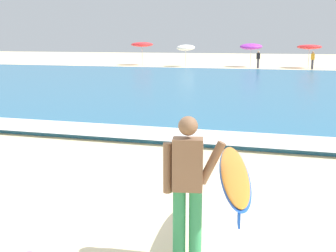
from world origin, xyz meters
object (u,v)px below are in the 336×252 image
at_px(surfer_with_board, 211,177).
at_px(beachgoer_near_row_mid, 313,60).
at_px(beach_umbrella_0, 142,44).
at_px(beachgoer_near_row_left, 258,59).
at_px(beach_umbrella_2, 251,47).
at_px(beach_umbrella_3, 309,47).
at_px(beach_umbrella_1, 186,48).

height_order(surfer_with_board, beachgoer_near_row_mid, surfer_with_board).
bearing_deg(beachgoer_near_row_mid, surfer_with_board, -92.33).
bearing_deg(beach_umbrella_0, beachgoer_near_row_left, -8.62).
height_order(surfer_with_board, beach_umbrella_2, beach_umbrella_2).
relative_size(beach_umbrella_0, beach_umbrella_2, 1.01).
distance_m(surfer_with_board, beach_umbrella_3, 38.43).
distance_m(beach_umbrella_3, beachgoer_near_row_mid, 2.07).
bearing_deg(beachgoer_near_row_mid, beach_umbrella_2, 161.06).
xyz_separation_m(beach_umbrella_3, beachgoer_near_row_mid, (0.32, -1.74, -1.07)).
distance_m(beach_umbrella_0, beachgoer_near_row_left, 12.13).
xyz_separation_m(surfer_with_board, beach_umbrella_2, (-4.12, 38.58, 0.89)).
distance_m(beach_umbrella_2, beachgoer_near_row_left, 2.18).
relative_size(beachgoer_near_row_left, beachgoer_near_row_mid, 1.00).
xyz_separation_m(beach_umbrella_0, beach_umbrella_1, (4.92, -1.17, -0.28)).
distance_m(surfer_with_board, beachgoer_near_row_left, 37.05).
relative_size(beach_umbrella_1, beachgoer_near_row_left, 1.37).
relative_size(beach_umbrella_1, beachgoer_near_row_mid, 1.37).
distance_m(beach_umbrella_0, beach_umbrella_1, 5.06).
relative_size(surfer_with_board, beach_umbrella_1, 1.34).
height_order(surfer_with_board, beach_umbrella_3, beach_umbrella_3).
xyz_separation_m(beach_umbrella_3, beachgoer_near_row_left, (-4.40, -1.49, -1.07)).
distance_m(beach_umbrella_1, beachgoer_near_row_left, 7.10).
bearing_deg(beach_umbrella_0, beachgoer_near_row_mid, -7.05).
bearing_deg(beachgoer_near_row_left, beach_umbrella_0, 171.38).
height_order(beach_umbrella_3, beachgoer_near_row_mid, beach_umbrella_3).
xyz_separation_m(surfer_with_board, beach_umbrella_1, (-10.24, 37.55, 0.77)).
bearing_deg(beach_umbrella_0, beach_umbrella_3, -1.12).
relative_size(beach_umbrella_0, beachgoer_near_row_mid, 1.48).
bearing_deg(beach_umbrella_1, beach_umbrella_3, 4.27).
bearing_deg(beach_umbrella_3, beachgoer_near_row_mid, -79.45).
height_order(beach_umbrella_0, beachgoer_near_row_mid, beach_umbrella_0).
bearing_deg(beach_umbrella_3, beachgoer_near_row_left, -161.29).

